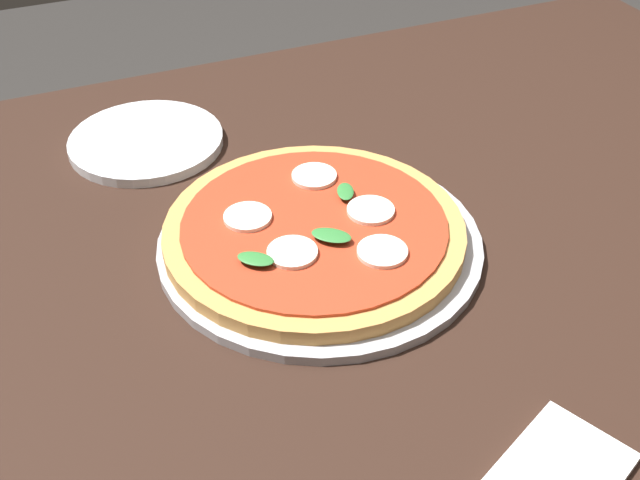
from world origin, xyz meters
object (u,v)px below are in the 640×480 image
dining_table (393,312)px  plate_white (146,141)px  pizza (314,230)px  napkin (558,475)px  serving_tray (320,243)px

dining_table → plate_white: 0.43m
pizza → plate_white: bearing=113.4°
napkin → serving_tray: bearing=99.7°
dining_table → serving_tray: bearing=142.1°
serving_tray → pizza: (-0.01, 0.00, 0.02)m
plate_white → napkin: (0.20, -0.68, -0.00)m
serving_tray → napkin: (0.06, -0.37, -0.00)m
dining_table → napkin: size_ratio=11.76×
serving_tray → pizza: size_ratio=1.08×
dining_table → serving_tray: (-0.07, 0.06, 0.09)m
plate_white → dining_table: bearing=-60.1°
plate_white → napkin: bearing=-73.7°
napkin → dining_table: bearing=88.3°
dining_table → napkin: napkin is taller
serving_tray → pizza: 0.02m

